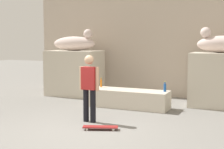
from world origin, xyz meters
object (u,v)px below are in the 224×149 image
(skater, at_px, (89,85))
(bottle_blue, at_px, (165,87))
(statue_reclining_right, at_px, (223,44))
(skateboard, at_px, (100,127))
(statue_reclining_left, at_px, (75,43))
(bottle_orange, at_px, (101,83))

(skater, relative_size, bottle_blue, 5.54)
(statue_reclining_right, relative_size, skateboard, 2.02)
(statue_reclining_left, distance_m, statue_reclining_right, 5.12)
(statue_reclining_right, height_order, bottle_orange, statue_reclining_right)
(bottle_blue, bearing_deg, statue_reclining_left, 163.26)
(bottle_orange, bearing_deg, statue_reclining_right, 15.90)
(statue_reclining_right, distance_m, bottle_blue, 2.23)
(bottle_blue, bearing_deg, skater, -122.84)
(statue_reclining_left, bearing_deg, skater, -60.24)
(skater, relative_size, skateboard, 2.04)
(bottle_orange, bearing_deg, statue_reclining_left, 146.37)
(bottle_orange, xyz_separation_m, bottle_blue, (2.10, -0.07, -0.00))
(bottle_orange, height_order, bottle_blue, bottle_orange)
(bottle_orange, relative_size, bottle_blue, 1.01)
(statue_reclining_left, height_order, bottle_blue, statue_reclining_left)
(skater, xyz_separation_m, bottle_orange, (-0.73, 2.19, -0.26))
(statue_reclining_left, bearing_deg, bottle_orange, -39.20)
(statue_reclining_right, bearing_deg, bottle_orange, 9.06)
(bottle_orange, bearing_deg, skateboard, -64.58)
(skateboard, relative_size, bottle_orange, 2.68)
(statue_reclining_right, xyz_separation_m, skater, (-2.85, -3.20, -1.01))
(skateboard, xyz_separation_m, bottle_blue, (0.80, 2.66, 0.60))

